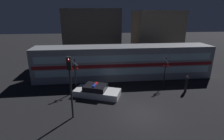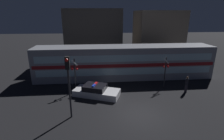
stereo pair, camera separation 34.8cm
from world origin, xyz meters
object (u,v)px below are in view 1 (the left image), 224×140
(train, at_px, (124,62))
(pedestrian, at_px, (186,84))
(crossing_signal_near, at_px, (165,70))
(traffic_light_corner, at_px, (70,77))
(police_car, at_px, (97,91))

(train, bearing_deg, pedestrian, -41.71)
(pedestrian, height_order, crossing_signal_near, crossing_signal_near)
(train, distance_m, pedestrian, 7.33)
(pedestrian, bearing_deg, traffic_light_corner, -162.23)
(train, height_order, police_car, train)
(train, relative_size, crossing_signal_near, 6.43)
(train, height_order, pedestrian, train)
(train, distance_m, police_car, 6.00)
(police_car, xyz_separation_m, traffic_light_corner, (-1.87, -3.50, 2.80))
(police_car, height_order, traffic_light_corner, traffic_light_corner)
(train, relative_size, traffic_light_corner, 4.45)
(traffic_light_corner, bearing_deg, pedestrian, 17.77)
(police_car, relative_size, crossing_signal_near, 1.43)
(police_car, height_order, pedestrian, pedestrian)
(train, xyz_separation_m, crossing_signal_near, (3.78, -3.32, -0.08))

